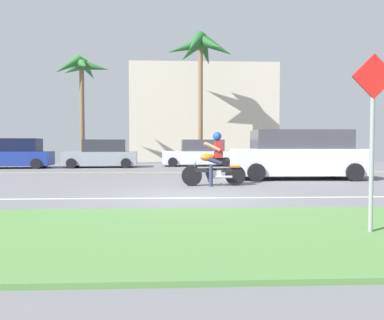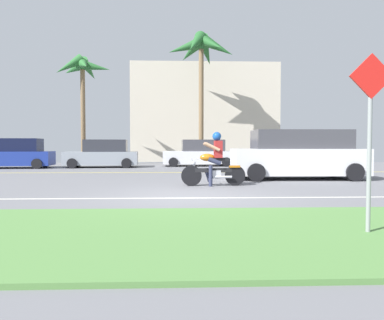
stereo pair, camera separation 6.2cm
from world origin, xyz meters
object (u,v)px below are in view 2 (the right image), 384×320
Objects in this scene: parked_car_2 at (200,154)px; street_sign at (370,126)px; parked_car_1 at (103,154)px; palm_tree_0 at (82,72)px; parked_car_0 at (15,154)px; suv_nearby at (299,155)px; parked_car_3 at (293,154)px; palm_tree_1 at (201,51)px; motorcyclist at (214,163)px.

street_sign is (1.30, -17.62, 0.79)m from parked_car_2.
parked_car_1 is 1.67× the size of street_sign.
parked_car_0 is at bearing -134.49° from palm_tree_0.
suv_nearby is 0.72× the size of palm_tree_0.
parked_car_0 is at bearing -174.10° from parked_car_3.
parked_car_3 is at bearing -25.19° from palm_tree_1.
parked_car_3 is 0.49× the size of palm_tree_1.
parked_car_0 is 13.44m from palm_tree_1.
palm_tree_1 is (5.93, 3.73, 6.92)m from parked_car_1.
parked_car_1 is 0.96× the size of parked_car_3.
parked_car_0 is 6.76m from palm_tree_0.
suv_nearby is 9.21m from parked_car_3.
parked_car_2 is (5.70, 1.20, 0.01)m from parked_car_1.
palm_tree_0 is at bearing 120.13° from motorcyclist.
parked_car_1 is (4.78, 0.55, -0.02)m from parked_car_0.
parked_car_1 is at bearing -55.10° from palm_tree_0.
parked_car_3 reaches higher than parked_car_2.
motorcyclist is at bearing -61.16° from parked_car_1.
palm_tree_0 is at bearing 45.51° from parked_car_0.
parked_car_1 is at bearing 113.11° from street_sign.
palm_tree_1 is at bearing 21.82° from parked_car_0.
street_sign reaches higher than parked_car_2.
parked_car_2 is 1.02× the size of parked_car_3.
parked_car_0 is 1.70× the size of street_sign.
parked_car_0 is 16.34m from parked_car_3.
motorcyclist is 0.22× the size of palm_tree_1.
parked_car_0 is (-13.69, 7.17, -0.13)m from suv_nearby.
motorcyclist is 0.48× the size of parked_car_1.
palm_tree_0 reaches higher than motorcyclist.
parked_car_1 is at bearing 118.84° from motorcyclist.
palm_tree_1 is at bearing 93.07° from street_sign.
parked_car_0 is at bearing -170.51° from parked_car_2.
motorcyclist is 11.36m from parked_car_1.
parked_car_2 is 7.37m from palm_tree_1.
parked_car_0 is 0.98× the size of parked_car_3.
palm_tree_1 is (-2.98, 11.45, 6.77)m from suv_nearby.
palm_tree_0 reaches higher than street_sign.
parked_car_1 is at bearing 139.09° from suv_nearby.
parked_car_0 is (-10.26, 9.40, 0.05)m from motorcyclist.
palm_tree_0 is at bearing 136.17° from suv_nearby.
palm_tree_0 is at bearing -171.05° from palm_tree_1.
parked_car_1 is 11.53m from parked_car_3.
suv_nearby is 15.45m from parked_car_0.
motorcyclist is 15.36m from palm_tree_1.
parked_car_0 is at bearing 137.51° from motorcyclist.
suv_nearby reaches higher than parked_car_1.
motorcyclist is 0.29× the size of palm_tree_0.
motorcyclist reaches higher than parked_car_2.
parked_car_1 is 5.83m from parked_car_2.
palm_tree_0 is (-10.67, 10.24, 5.07)m from suv_nearby.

